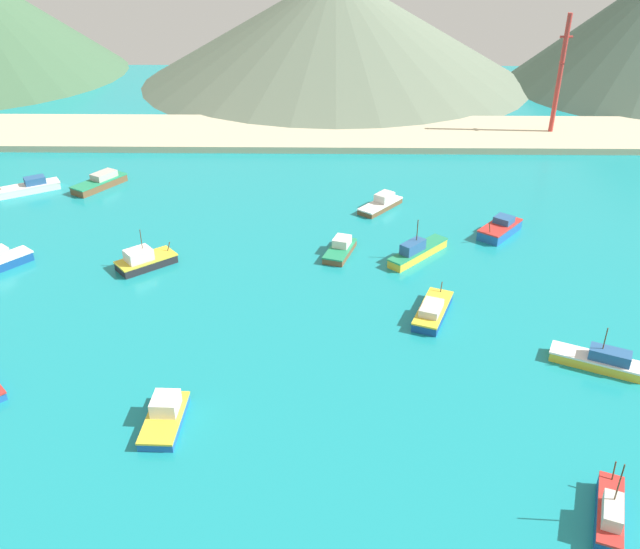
# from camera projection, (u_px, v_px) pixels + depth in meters

# --- Properties ---
(ground) EXTENTS (260.00, 280.00, 0.50)m
(ground) POSITION_uv_depth(u_px,v_px,m) (334.00, 375.00, 65.97)
(ground) COLOR teal
(fishing_boat_0) EXTENTS (5.60, 8.72, 2.30)m
(fishing_boat_0) POSITION_uv_depth(u_px,v_px,m) (433.00, 311.00, 74.33)
(fishing_boat_0) COLOR #14478C
(fishing_boat_0) RESTS_ON ground
(fishing_boat_3) EXTENTS (3.29, 7.06, 2.35)m
(fishing_boat_3) POSITION_uv_depth(u_px,v_px,m) (165.00, 415.00, 59.14)
(fishing_boat_3) COLOR #1E5BA8
(fishing_boat_3) RESTS_ON ground
(fishing_boat_4) EXTENTS (4.31, 7.38, 5.94)m
(fishing_boat_4) POSITION_uv_depth(u_px,v_px,m) (610.00, 513.00, 49.53)
(fishing_boat_4) COLOR #14478C
(fishing_boat_4) RESTS_ON ground
(fishing_boat_5) EXTENTS (8.98, 5.83, 4.65)m
(fishing_boat_5) POSITION_uv_depth(u_px,v_px,m) (599.00, 360.00, 66.22)
(fishing_boat_5) COLOR gold
(fishing_boat_5) RESTS_ON ground
(fishing_boat_7) EXTENTS (7.20, 8.00, 2.17)m
(fishing_boat_7) POSITION_uv_depth(u_px,v_px,m) (381.00, 203.00, 100.64)
(fishing_boat_7) COLOR brown
(fishing_boat_7) RESTS_ON ground
(fishing_boat_8) EXTENTS (7.19, 7.80, 3.06)m
(fishing_boat_8) POSITION_uv_depth(u_px,v_px,m) (500.00, 228.00, 92.68)
(fishing_boat_8) COLOR #1E5BA8
(fishing_boat_8) RESTS_ON ground
(fishing_boat_9) EXTENTS (8.56, 8.95, 5.48)m
(fishing_boat_9) POSITION_uv_depth(u_px,v_px,m) (417.00, 251.00, 86.51)
(fishing_boat_9) COLOR gold
(fishing_boat_9) RESTS_ON ground
(fishing_boat_11) EXTENTS (7.69, 7.16, 5.20)m
(fishing_boat_11) POSITION_uv_depth(u_px,v_px,m) (144.00, 260.00, 84.36)
(fishing_boat_11) COLOR #232328
(fishing_boat_11) RESTS_ON ground
(fishing_boat_12) EXTENTS (4.67, 7.26, 2.07)m
(fishing_boat_12) POSITION_uv_depth(u_px,v_px,m) (340.00, 249.00, 87.58)
(fishing_boat_12) COLOR brown
(fishing_boat_12) RESTS_ON ground
(fishing_boat_14) EXTENTS (9.43, 7.34, 2.37)m
(fishing_boat_14) POSITION_uv_depth(u_px,v_px,m) (30.00, 187.00, 106.28)
(fishing_boat_14) COLOR silver
(fishing_boat_14) RESTS_ON ground
(fishing_boat_15) EXTENTS (7.55, 9.52, 2.25)m
(fishing_boat_15) POSITION_uv_depth(u_px,v_px,m) (100.00, 182.00, 107.95)
(fishing_boat_15) COLOR brown
(fishing_boat_15) RESTS_ON ground
(beach_strip) EXTENTS (247.00, 21.01, 1.20)m
(beach_strip) POSITION_uv_depth(u_px,v_px,m) (332.00, 133.00, 131.45)
(beach_strip) COLOR #C6B793
(beach_strip) RESTS_ON ground
(hill_central) EXTENTS (97.33, 97.33, 26.09)m
(hill_central) POSITION_uv_depth(u_px,v_px,m) (335.00, 27.00, 166.36)
(hill_central) COLOR #60705B
(hill_central) RESTS_ON ground
(radio_tower) EXTENTS (2.29, 1.83, 22.88)m
(radio_tower) POSITION_uv_depth(u_px,v_px,m) (560.00, 76.00, 125.57)
(radio_tower) COLOR #B7332D
(radio_tower) RESTS_ON ground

